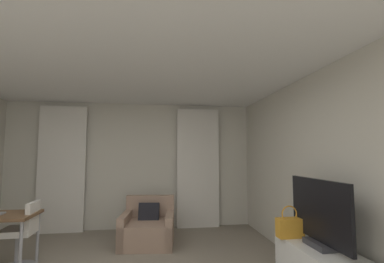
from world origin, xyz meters
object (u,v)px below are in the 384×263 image
Objects in this scene: tv_flatscreen at (319,215)px; handbag_primary at (290,227)px; armchair at (148,228)px; desk_chair at (21,239)px.

tv_flatscreen reaches higher than handbag_primary.
armchair is 0.97× the size of tv_flatscreen.
tv_flatscreen is (3.49, -1.29, 0.50)m from desk_chair.
armchair is at bearing 131.21° from tv_flatscreen.
handbag_primary reaches higher than armchair.
handbag_primary is (1.68, -1.73, 0.42)m from armchair.
tv_flatscreen is 2.67× the size of handbag_primary.
desk_chair is at bearing 164.40° from handbag_primary.
armchair is 2.59× the size of handbag_primary.
armchair is 1.08× the size of desk_chair.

